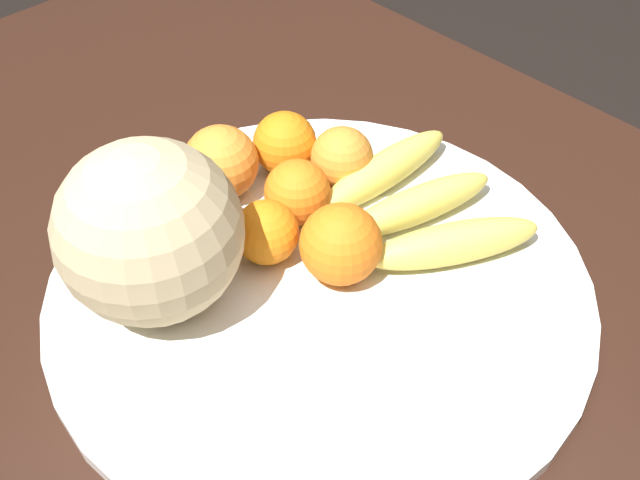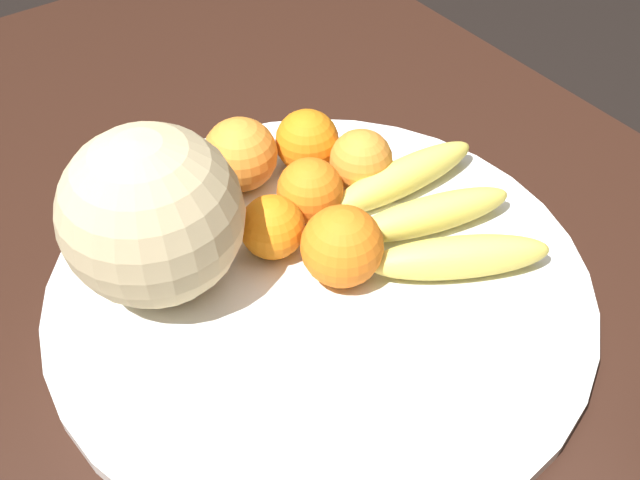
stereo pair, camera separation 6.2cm
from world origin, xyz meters
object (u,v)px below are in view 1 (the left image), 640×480
kitchen_table (318,417)px  fruit_bowl (320,285)px  orange_back_left (297,192)px  orange_top_small (267,232)px  orange_front_left (221,162)px  orange_front_right (285,143)px  banana_bunch (416,206)px  orange_back_right (342,158)px  produce_tag (357,208)px  melon (149,232)px  orange_mid_center (341,244)px

kitchen_table → fruit_bowl: 0.13m
orange_back_left → orange_top_small: size_ratio=1.07×
fruit_bowl → orange_front_left: bearing=-5.2°
orange_front_left → orange_front_right: size_ratio=1.14×
banana_bunch → orange_top_small: size_ratio=3.34×
banana_bunch → orange_top_small: bearing=169.1°
orange_front_left → orange_back_right: size_ratio=1.18×
kitchen_table → banana_bunch: banana_bunch is taller
banana_bunch → orange_back_right: orange_back_right is taller
produce_tag → orange_front_left: bearing=-4.7°
kitchen_table → melon: melon is taller
orange_mid_center → orange_back_left: orange_mid_center is taller
melon → orange_top_small: (-0.03, -0.10, -0.05)m
orange_mid_center → orange_back_right: size_ratio=1.16×
melon → orange_front_right: size_ratio=2.38×
orange_front_right → orange_back_left: (-0.06, 0.04, -0.00)m
banana_bunch → orange_front_right: size_ratio=3.06×
orange_top_small → orange_front_left: bearing=-15.3°
orange_back_left → produce_tag: size_ratio=0.67×
orange_back_right → produce_tag: size_ratio=0.66×
kitchen_table → orange_back_left: bearing=-36.6°
orange_mid_center → orange_top_small: size_ratio=1.23×
fruit_bowl → orange_front_right: 0.16m
orange_back_left → fruit_bowl: bearing=150.6°
melon → banana_bunch: bearing=-111.6°
orange_back_right → produce_tag: orange_back_right is taller
fruit_bowl → banana_bunch: bearing=-93.9°
orange_front_left → produce_tag: size_ratio=0.78×
orange_front_right → orange_top_small: bearing=130.6°
orange_back_right → melon: bearing=89.9°
orange_front_left → orange_back_right: bearing=-126.8°
orange_mid_center → orange_front_right: bearing=-23.9°
kitchen_table → produce_tag: 0.20m
melon → produce_tag: size_ratio=1.62×
orange_back_left → melon: bearing=86.8°
banana_bunch → orange_top_small: orange_top_small is taller
orange_front_right → produce_tag: 0.10m
kitchen_table → orange_mid_center: orange_mid_center is taller
orange_front_left → orange_front_right: (-0.02, -0.07, -0.00)m
orange_front_left → orange_back_left: orange_front_left is taller
kitchen_table → orange_front_right: size_ratio=21.92×
orange_front_left → orange_top_small: size_ratio=1.24×
fruit_bowl → banana_bunch: size_ratio=2.45×
kitchen_table → orange_back_right: 0.25m
orange_front_right → orange_top_small: (-0.08, 0.09, -0.00)m
orange_front_left → orange_back_left: bearing=-160.6°
melon → orange_back_left: melon is taller
melon → orange_back_left: size_ratio=2.43×
orange_front_right → orange_top_small: size_ratio=1.09×
orange_front_left → kitchen_table: bearing=162.6°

